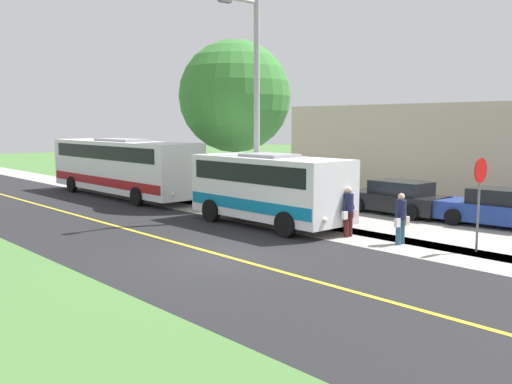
{
  "coord_description": "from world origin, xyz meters",
  "views": [
    {
      "loc": [
        10.32,
        12.85,
        3.95
      ],
      "look_at": [
        -3.5,
        -2.36,
        1.4
      ],
      "focal_mm": 39.71,
      "sensor_mm": 36.0,
      "label": 1
    }
  ],
  "objects_px": {
    "shuttle_bus_front": "(269,186)",
    "transit_bus_rear": "(122,165)",
    "pedestrian_with_bags": "(401,217)",
    "parked_car_near": "(398,198)",
    "street_light_pole": "(255,101)",
    "stop_sign": "(480,188)",
    "commercial_building": "(497,148)",
    "tree_curbside": "(235,97)",
    "pedestrian_waiting": "(348,210)",
    "parked_car_far": "(500,209)"
  },
  "relations": [
    {
      "from": "shuttle_bus_front",
      "to": "transit_bus_rear",
      "type": "relative_size",
      "value": 0.59
    },
    {
      "from": "pedestrian_with_bags",
      "to": "parked_car_near",
      "type": "relative_size",
      "value": 0.38
    },
    {
      "from": "street_light_pole",
      "to": "stop_sign",
      "type": "bearing_deg",
      "value": 97.85
    },
    {
      "from": "pedestrian_with_bags",
      "to": "shuttle_bus_front",
      "type": "bearing_deg",
      "value": -81.91
    },
    {
      "from": "commercial_building",
      "to": "tree_curbside",
      "type": "bearing_deg",
      "value": -24.81
    },
    {
      "from": "parked_car_near",
      "to": "tree_curbside",
      "type": "relative_size",
      "value": 0.57
    },
    {
      "from": "shuttle_bus_front",
      "to": "commercial_building",
      "type": "height_order",
      "value": "commercial_building"
    },
    {
      "from": "pedestrian_with_bags",
      "to": "pedestrian_waiting",
      "type": "xyz_separation_m",
      "value": [
        0.3,
        -1.9,
        0.04
      ]
    },
    {
      "from": "pedestrian_waiting",
      "to": "commercial_building",
      "type": "relative_size",
      "value": 0.08
    },
    {
      "from": "pedestrian_waiting",
      "to": "parked_car_far",
      "type": "xyz_separation_m",
      "value": [
        -5.76,
        2.65,
        -0.25
      ]
    },
    {
      "from": "shuttle_bus_front",
      "to": "tree_curbside",
      "type": "height_order",
      "value": "tree_curbside"
    },
    {
      "from": "pedestrian_with_bags",
      "to": "parked_car_far",
      "type": "distance_m",
      "value": 5.52
    },
    {
      "from": "transit_bus_rear",
      "to": "parked_car_far",
      "type": "distance_m",
      "value": 18.53
    },
    {
      "from": "pedestrian_with_bags",
      "to": "tree_curbside",
      "type": "distance_m",
      "value": 11.83
    },
    {
      "from": "pedestrian_waiting",
      "to": "tree_curbside",
      "type": "xyz_separation_m",
      "value": [
        -2.42,
        -8.93,
        4.22
      ]
    },
    {
      "from": "pedestrian_waiting",
      "to": "commercial_building",
      "type": "xyz_separation_m",
      "value": [
        -16.42,
        -2.46,
        1.53
      ]
    },
    {
      "from": "shuttle_bus_front",
      "to": "parked_car_near",
      "type": "xyz_separation_m",
      "value": [
        -5.88,
        1.84,
        -0.83
      ]
    },
    {
      "from": "parked_car_near",
      "to": "transit_bus_rear",
      "type": "bearing_deg",
      "value": -66.03
    },
    {
      "from": "pedestrian_with_bags",
      "to": "parked_car_near",
      "type": "xyz_separation_m",
      "value": [
        -5.11,
        -3.53,
        -0.21
      ]
    },
    {
      "from": "street_light_pole",
      "to": "transit_bus_rear",
      "type": "bearing_deg",
      "value": -88.0
    },
    {
      "from": "pedestrian_with_bags",
      "to": "street_light_pole",
      "type": "bearing_deg",
      "value": -86.66
    },
    {
      "from": "pedestrian_waiting",
      "to": "commercial_building",
      "type": "bearing_deg",
      "value": -171.48
    },
    {
      "from": "shuttle_bus_front",
      "to": "parked_car_far",
      "type": "height_order",
      "value": "shuttle_bus_front"
    },
    {
      "from": "street_light_pole",
      "to": "tree_curbside",
      "type": "bearing_deg",
      "value": -120.86
    },
    {
      "from": "pedestrian_waiting",
      "to": "shuttle_bus_front",
      "type": "bearing_deg",
      "value": -82.34
    },
    {
      "from": "street_light_pole",
      "to": "parked_car_far",
      "type": "relative_size",
      "value": 1.91
    },
    {
      "from": "parked_car_near",
      "to": "parked_car_far",
      "type": "relative_size",
      "value": 0.97
    },
    {
      "from": "stop_sign",
      "to": "tree_curbside",
      "type": "bearing_deg",
      "value": -95.7
    },
    {
      "from": "pedestrian_waiting",
      "to": "street_light_pole",
      "type": "xyz_separation_m",
      "value": [
        0.09,
        -4.72,
        3.83
      ]
    },
    {
      "from": "parked_car_near",
      "to": "commercial_building",
      "type": "relative_size",
      "value": 0.19
    },
    {
      "from": "commercial_building",
      "to": "transit_bus_rear",
      "type": "bearing_deg",
      "value": -36.18
    },
    {
      "from": "parked_car_near",
      "to": "stop_sign",
      "type": "bearing_deg",
      "value": 53.13
    },
    {
      "from": "shuttle_bus_front",
      "to": "street_light_pole",
      "type": "xyz_separation_m",
      "value": [
        -0.38,
        -1.25,
        3.25
      ]
    },
    {
      "from": "pedestrian_with_bags",
      "to": "parked_car_near",
      "type": "height_order",
      "value": "pedestrian_with_bags"
    },
    {
      "from": "transit_bus_rear",
      "to": "street_light_pole",
      "type": "bearing_deg",
      "value": 92.0
    },
    {
      "from": "pedestrian_with_bags",
      "to": "stop_sign",
      "type": "relative_size",
      "value": 0.58
    },
    {
      "from": "transit_bus_rear",
      "to": "stop_sign",
      "type": "height_order",
      "value": "transit_bus_rear"
    },
    {
      "from": "transit_bus_rear",
      "to": "pedestrian_waiting",
      "type": "xyz_separation_m",
      "value": [
        -0.44,
        14.79,
        -0.75
      ]
    },
    {
      "from": "stop_sign",
      "to": "tree_curbside",
      "type": "distance_m",
      "value": 13.46
    },
    {
      "from": "street_light_pole",
      "to": "commercial_building",
      "type": "distance_m",
      "value": 16.83
    },
    {
      "from": "parked_car_far",
      "to": "commercial_building",
      "type": "bearing_deg",
      "value": -154.42
    },
    {
      "from": "pedestrian_waiting",
      "to": "street_light_pole",
      "type": "distance_m",
      "value": 6.08
    },
    {
      "from": "pedestrian_with_bags",
      "to": "transit_bus_rear",
      "type": "bearing_deg",
      "value": -87.47
    },
    {
      "from": "transit_bus_rear",
      "to": "pedestrian_with_bags",
      "type": "xyz_separation_m",
      "value": [
        -0.74,
        16.69,
        -0.79
      ]
    },
    {
      "from": "pedestrian_waiting",
      "to": "street_light_pole",
      "type": "height_order",
      "value": "street_light_pole"
    },
    {
      "from": "parked_car_far",
      "to": "pedestrian_waiting",
      "type": "bearing_deg",
      "value": -24.66
    },
    {
      "from": "tree_curbside",
      "to": "commercial_building",
      "type": "xyz_separation_m",
      "value": [
        -14.0,
        6.47,
        -2.69
      ]
    },
    {
      "from": "pedestrian_waiting",
      "to": "street_light_pole",
      "type": "relative_size",
      "value": 0.2
    },
    {
      "from": "shuttle_bus_front",
      "to": "commercial_building",
      "type": "relative_size",
      "value": 0.3
    },
    {
      "from": "street_light_pole",
      "to": "commercial_building",
      "type": "xyz_separation_m",
      "value": [
        -16.51,
        2.26,
        -2.3
      ]
    }
  ]
}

